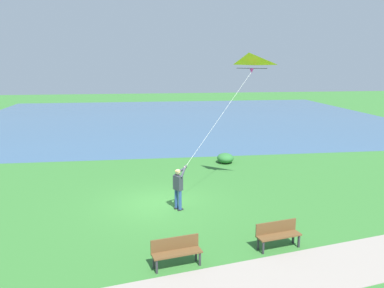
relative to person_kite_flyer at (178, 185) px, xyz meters
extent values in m
plane|color=#33702D|center=(-0.81, -0.74, -1.05)|extent=(120.00, 120.00, 0.00)
cube|color=#385B7F|center=(-26.93, 3.26, -1.04)|extent=(36.00, 44.00, 0.01)
cube|color=gray|center=(5.91, 1.26, -1.04)|extent=(8.97, 31.80, 0.02)
cube|color=#232328|center=(-0.10, -0.07, -1.02)|extent=(0.22, 0.26, 0.06)
cylinder|color=#2D4C8E|center=(-0.09, -0.08, -0.60)|extent=(0.14, 0.14, 0.82)
cube|color=#232328|center=(0.10, 0.06, -1.02)|extent=(0.22, 0.26, 0.06)
cylinder|color=#2D4C8E|center=(0.11, 0.05, -0.60)|extent=(0.14, 0.14, 0.82)
cube|color=#333842|center=(0.01, -0.02, 0.11)|extent=(0.46, 0.40, 0.60)
sphere|color=#DBB28E|center=(0.01, -0.02, 0.57)|extent=(0.22, 0.22, 0.22)
ellipsoid|color=tan|center=(0.02, -0.03, 0.61)|extent=(0.31, 0.31, 0.13)
cylinder|color=#333842|center=(-0.18, 0.12, 0.56)|extent=(0.13, 0.56, 0.43)
cylinder|color=#333842|center=(-0.04, 0.21, 0.56)|extent=(0.53, 0.34, 0.43)
sphere|color=#DBB28E|center=(-0.20, 0.30, 0.69)|extent=(0.10, 0.10, 0.10)
pyramid|color=yellow|center=(-2.14, 3.43, 4.93)|extent=(1.58, 1.69, 0.58)
cone|color=#E02D9E|center=(-2.40, 3.66, 4.56)|extent=(0.28, 0.28, 0.22)
cylinder|color=black|center=(-2.40, 3.66, 4.67)|extent=(1.00, 1.18, 0.02)
cylinder|color=silver|center=(-1.30, 1.98, 2.60)|extent=(2.22, 3.37, 3.82)
cube|color=brown|center=(4.65, -0.54, -0.60)|extent=(0.74, 1.56, 0.05)
cube|color=brown|center=(4.47, -0.58, -0.37)|extent=(0.35, 1.48, 0.40)
cube|color=#2D2D33|center=(4.67, 0.15, -0.82)|extent=(0.07, 0.07, 0.45)
cube|color=#2D2D33|center=(4.36, 0.08, -0.82)|extent=(0.07, 0.07, 0.45)
cube|color=#2D2D33|center=(4.95, -1.16, -0.82)|extent=(0.07, 0.07, 0.45)
cube|color=#2D2D33|center=(4.63, -1.23, -0.82)|extent=(0.07, 0.07, 0.45)
cube|color=brown|center=(3.93, 2.88, -0.60)|extent=(0.74, 1.56, 0.05)
cube|color=brown|center=(3.74, 2.84, -0.37)|extent=(0.35, 1.48, 0.40)
cube|color=#2D2D33|center=(3.94, 3.57, -0.82)|extent=(0.07, 0.07, 0.45)
cube|color=#2D2D33|center=(3.63, 3.50, -0.82)|extent=(0.07, 0.07, 0.45)
cube|color=#2D2D33|center=(4.22, 2.26, -0.82)|extent=(0.07, 0.07, 0.45)
cube|color=#2D2D33|center=(3.91, 2.19, -0.82)|extent=(0.07, 0.07, 0.45)
ellipsoid|color=#2D7033|center=(-7.26, 3.62, -0.75)|extent=(1.15, 0.99, 0.59)
camera|label=1|loc=(15.43, -1.60, 4.98)|focal=36.98mm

